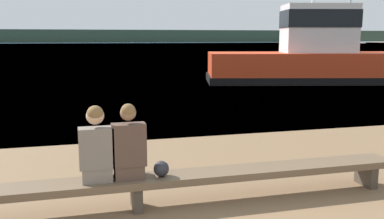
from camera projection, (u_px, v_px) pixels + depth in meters
water_surface at (82, 45)px, 123.74m from camera, size 240.00×240.00×0.00m
far_shoreline at (80, 36)px, 186.29m from camera, size 600.00×12.00×5.39m
bench_main at (136, 183)px, 5.62m from camera, size 7.65×0.48×0.42m
person_left at (96, 148)px, 5.40m from camera, size 0.43×0.37×0.99m
person_right at (129, 146)px, 5.51m from camera, size 0.43×0.36×1.00m
shopping_bag at (161, 169)px, 5.65m from camera, size 0.20×0.22×0.21m
tugboat_red at (310, 58)px, 21.47m from camera, size 10.57×5.81×5.88m
moored_sailboat at (351, 62)px, 30.98m from camera, size 8.10×4.25×7.44m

